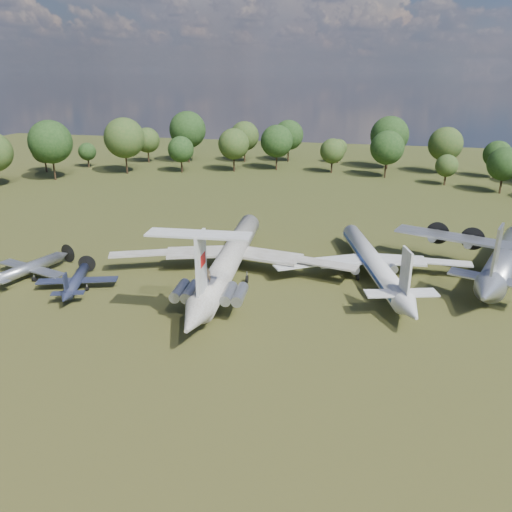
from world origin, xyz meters
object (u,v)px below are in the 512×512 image
(an12_transport, at_px, (504,263))
(small_prop_northwest, at_px, (28,271))
(tu104_jet, at_px, (372,265))
(small_prop_west, at_px, (77,283))
(person_on_il62, at_px, (208,275))
(il62_airliner, at_px, (230,262))

(an12_transport, distance_m, small_prop_northwest, 69.25)
(tu104_jet, bearing_deg, an12_transport, -3.02)
(small_prop_west, bearing_deg, person_on_il62, -28.47)
(tu104_jet, relative_size, small_prop_northwest, 2.31)
(il62_airliner, bearing_deg, person_on_il62, -90.00)
(tu104_jet, distance_m, person_on_il62, 26.22)
(il62_airliner, distance_m, small_prop_west, 21.56)
(tu104_jet, bearing_deg, il62_airliner, 176.21)
(tu104_jet, xyz_separation_m, small_prop_west, (-39.41, -14.32, -0.84))
(tu104_jet, height_order, small_prop_west, tu104_jet)
(tu104_jet, bearing_deg, small_prop_west, -176.62)
(il62_airliner, xyz_separation_m, small_prop_northwest, (-28.34, -7.77, -1.12))
(tu104_jet, xyz_separation_m, person_on_il62, (-19.04, -17.65, 3.70))
(small_prop_west, relative_size, small_prop_northwest, 0.89)
(il62_airliner, height_order, small_prop_west, il62_airliner)
(an12_transport, height_order, person_on_il62, person_on_il62)
(an12_transport, bearing_deg, small_prop_northwest, -146.53)
(an12_transport, xyz_separation_m, small_prop_west, (-58.02, -18.81, -1.31))
(an12_transport, relative_size, person_on_il62, 19.28)
(small_prop_west, bearing_deg, tu104_jet, 0.78)
(small_prop_west, bearing_deg, small_prop_northwest, 148.70)
(person_on_il62, bearing_deg, small_prop_west, -34.13)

